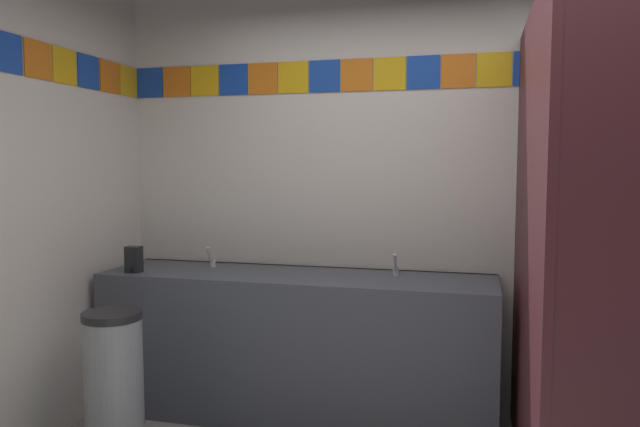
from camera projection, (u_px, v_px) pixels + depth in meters
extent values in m
cube|color=silver|center=(423.00, 178.00, 3.69)|extent=(3.90, 0.08, 2.89)
cube|color=#1947B7|center=(149.00, 83.00, 4.06)|extent=(0.20, 0.01, 0.20)
cube|color=orange|center=(177.00, 82.00, 4.00)|extent=(0.20, 0.01, 0.20)
cube|color=yellow|center=(205.00, 81.00, 3.95)|extent=(0.20, 0.01, 0.20)
cube|color=#1947B7|center=(234.00, 80.00, 3.90)|extent=(0.20, 0.01, 0.20)
cube|color=orange|center=(263.00, 79.00, 3.85)|extent=(0.20, 0.01, 0.20)
cube|color=yellow|center=(293.00, 77.00, 3.80)|extent=(0.20, 0.01, 0.20)
cube|color=#1947B7|center=(325.00, 76.00, 3.74)|extent=(0.20, 0.01, 0.20)
cube|color=orange|center=(357.00, 75.00, 3.69)|extent=(0.20, 0.01, 0.20)
cube|color=yellow|center=(390.00, 74.00, 3.64)|extent=(0.20, 0.01, 0.20)
cube|color=#1947B7|center=(423.00, 72.00, 3.59)|extent=(0.20, 0.01, 0.20)
cube|color=orange|center=(458.00, 71.00, 3.54)|extent=(0.20, 0.01, 0.20)
cube|color=yellow|center=(494.00, 70.00, 3.49)|extent=(0.20, 0.01, 0.20)
cube|color=#1947B7|center=(531.00, 68.00, 3.43)|extent=(0.20, 0.01, 0.20)
cube|color=orange|center=(569.00, 67.00, 3.38)|extent=(0.20, 0.01, 0.20)
cube|color=yellow|center=(609.00, 65.00, 3.33)|extent=(0.20, 0.01, 0.20)
cube|color=#1947B7|center=(7.00, 52.00, 2.95)|extent=(0.01, 0.20, 0.20)
cube|color=orange|center=(38.00, 60.00, 3.16)|extent=(0.01, 0.20, 0.20)
cube|color=yellow|center=(65.00, 66.00, 3.36)|extent=(0.01, 0.20, 0.20)
cube|color=#1947B7|center=(88.00, 72.00, 3.57)|extent=(0.01, 0.20, 0.20)
cube|color=orange|center=(110.00, 77.00, 3.78)|extent=(0.01, 0.20, 0.20)
cube|color=yellow|center=(129.00, 81.00, 3.98)|extent=(0.01, 0.20, 0.20)
cube|color=#4C515B|center=(296.00, 345.00, 3.62)|extent=(2.36, 0.61, 0.87)
cube|color=#4C515B|center=(309.00, 272.00, 3.86)|extent=(2.36, 0.03, 0.08)
cylinder|color=silver|center=(203.00, 279.00, 3.71)|extent=(0.34, 0.34, 0.10)
cylinder|color=silver|center=(393.00, 289.00, 3.41)|extent=(0.34, 0.34, 0.10)
cylinder|color=silver|center=(213.00, 263.00, 3.83)|extent=(0.04, 0.04, 0.05)
cylinder|color=silver|center=(209.00, 253.00, 3.78)|extent=(0.02, 0.06, 0.09)
cylinder|color=silver|center=(396.00, 271.00, 3.54)|extent=(0.04, 0.04, 0.05)
cylinder|color=silver|center=(395.00, 261.00, 3.48)|extent=(0.02, 0.06, 0.09)
cube|color=black|center=(134.00, 259.00, 3.64)|extent=(0.09, 0.07, 0.16)
cylinder|color=black|center=(130.00, 270.00, 3.60)|extent=(0.02, 0.02, 0.03)
cube|color=#471E23|center=(530.00, 251.00, 2.78)|extent=(0.04, 1.55, 2.26)
cylinder|color=silver|center=(556.00, 249.00, 2.04)|extent=(0.02, 0.02, 0.10)
torus|color=white|center=(635.00, 391.00, 2.94)|extent=(0.39, 0.39, 0.05)
cube|color=white|center=(626.00, 347.00, 3.13)|extent=(0.34, 0.17, 0.34)
cylinder|color=#999EA3|center=(114.00, 388.00, 3.11)|extent=(0.30, 0.30, 0.73)
cylinder|color=#262628|center=(112.00, 316.00, 3.08)|extent=(0.31, 0.31, 0.04)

